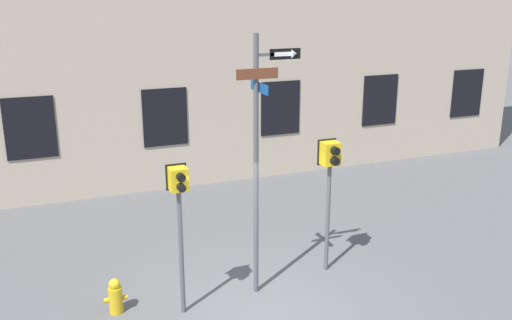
# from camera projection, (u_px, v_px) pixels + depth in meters

# --- Properties ---
(ground_plane) EXTENTS (60.00, 60.00, 0.00)m
(ground_plane) POSITION_uv_depth(u_px,v_px,m) (262.00, 313.00, 9.85)
(ground_plane) COLOR #515154
(street_sign_pole) EXTENTS (1.17, 0.74, 4.70)m
(street_sign_pole) POSITION_uv_depth(u_px,v_px,m) (259.00, 149.00, 9.83)
(street_sign_pole) COLOR #4C4C51
(street_sign_pole) RESTS_ON ground_plane
(pedestrian_signal_left) EXTENTS (0.35, 0.40, 2.65)m
(pedestrian_signal_left) POSITION_uv_depth(u_px,v_px,m) (179.00, 201.00, 9.32)
(pedestrian_signal_left) COLOR #4C4C51
(pedestrian_signal_left) RESTS_ON ground_plane
(pedestrian_signal_right) EXTENTS (0.39, 0.40, 2.66)m
(pedestrian_signal_right) POSITION_uv_depth(u_px,v_px,m) (330.00, 169.00, 10.81)
(pedestrian_signal_right) COLOR #4C4C51
(pedestrian_signal_right) RESTS_ON ground_plane
(fire_hydrant) EXTENTS (0.40, 0.24, 0.64)m
(fire_hydrant) POSITION_uv_depth(u_px,v_px,m) (115.00, 296.00, 9.81)
(fire_hydrant) COLOR gold
(fire_hydrant) RESTS_ON ground_plane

